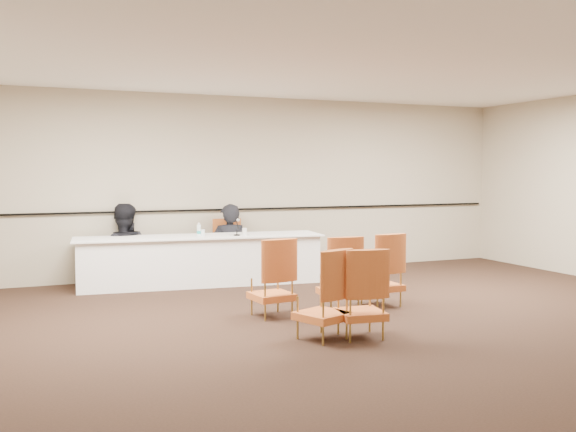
# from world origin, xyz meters

# --- Properties ---
(floor) EXTENTS (10.00, 10.00, 0.00)m
(floor) POSITION_xyz_m (0.00, 0.00, 0.00)
(floor) COLOR black
(floor) RESTS_ON ground
(ceiling) EXTENTS (10.00, 10.00, 0.00)m
(ceiling) POSITION_xyz_m (0.00, 0.00, 3.00)
(ceiling) COLOR white
(ceiling) RESTS_ON ground
(wall_back) EXTENTS (10.00, 0.04, 3.00)m
(wall_back) POSITION_xyz_m (0.00, 4.00, 1.50)
(wall_back) COLOR #B5A78E
(wall_back) RESTS_ON ground
(wall_rail) EXTENTS (9.80, 0.04, 0.03)m
(wall_rail) POSITION_xyz_m (0.00, 3.96, 1.10)
(wall_rail) COLOR black
(wall_rail) RESTS_ON wall_back
(panel_table) EXTENTS (3.83, 1.26, 0.75)m
(panel_table) POSITION_xyz_m (-1.00, 3.20, 0.38)
(panel_table) COLOR white
(panel_table) RESTS_ON ground
(panelist_main) EXTENTS (0.68, 0.50, 1.71)m
(panelist_main) POSITION_xyz_m (-0.38, 3.70, 0.36)
(panelist_main) COLOR black
(panelist_main) RESTS_ON ground
(panelist_main_chair) EXTENTS (0.55, 0.55, 0.95)m
(panelist_main_chair) POSITION_xyz_m (-0.38, 3.70, 0.47)
(panelist_main_chair) COLOR #AE491F
(panelist_main_chair) RESTS_ON ground
(panelist_second) EXTENTS (0.94, 0.80, 1.72)m
(panelist_second) POSITION_xyz_m (-2.07, 3.88, 0.38)
(panelist_second) COLOR black
(panelist_second) RESTS_ON ground
(panelist_second_chair) EXTENTS (0.55, 0.55, 0.95)m
(panelist_second_chair) POSITION_xyz_m (-2.07, 3.88, 0.47)
(panelist_second_chair) COLOR #AE491F
(panelist_second_chair) RESTS_ON ground
(papers) EXTENTS (0.32, 0.25, 0.00)m
(papers) POSITION_xyz_m (-0.40, 3.11, 0.75)
(papers) COLOR silver
(papers) RESTS_ON panel_table
(microphone) EXTENTS (0.17, 0.21, 0.26)m
(microphone) POSITION_xyz_m (-0.47, 3.01, 0.88)
(microphone) COLOR black
(microphone) RESTS_ON panel_table
(water_bottle) EXTENTS (0.07, 0.07, 0.21)m
(water_bottle) POSITION_xyz_m (-1.02, 3.18, 0.85)
(water_bottle) COLOR teal
(water_bottle) RESTS_ON panel_table
(drinking_glass) EXTENTS (0.08, 0.08, 0.10)m
(drinking_glass) POSITION_xyz_m (-0.97, 3.17, 0.80)
(drinking_glass) COLOR white
(drinking_glass) RESTS_ON panel_table
(coffee_cup) EXTENTS (0.08, 0.08, 0.12)m
(coffee_cup) POSITION_xyz_m (-0.36, 2.98, 0.81)
(coffee_cup) COLOR silver
(coffee_cup) RESTS_ON panel_table
(aud_chair_front_left) EXTENTS (0.55, 0.55, 0.95)m
(aud_chair_front_left) POSITION_xyz_m (-0.78, 0.74, 0.47)
(aud_chair_front_left) COLOR #AE491F
(aud_chair_front_left) RESTS_ON ground
(aud_chair_front_mid) EXTENTS (0.54, 0.54, 0.95)m
(aud_chair_front_mid) POSITION_xyz_m (0.10, 0.67, 0.47)
(aud_chair_front_mid) COLOR #AE491F
(aud_chair_front_mid) RESTS_ON ground
(aud_chair_front_right) EXTENTS (0.54, 0.54, 0.95)m
(aud_chair_front_right) POSITION_xyz_m (0.75, 0.77, 0.47)
(aud_chair_front_right) COLOR #AE491F
(aud_chair_front_right) RESTS_ON ground
(aud_chair_back_left) EXTENTS (0.65, 0.65, 0.95)m
(aud_chair_back_left) POSITION_xyz_m (-0.68, -0.44, 0.47)
(aud_chair_back_left) COLOR #AE491F
(aud_chair_back_left) RESTS_ON ground
(aud_chair_back_mid) EXTENTS (0.56, 0.56, 0.95)m
(aud_chair_back_mid) POSITION_xyz_m (-0.27, -0.52, 0.47)
(aud_chair_back_mid) COLOR #AE491F
(aud_chair_back_mid) RESTS_ON ground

